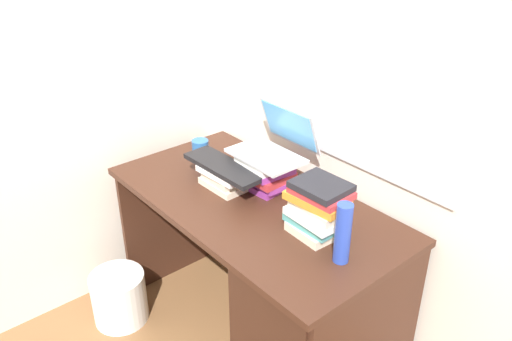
{
  "coord_description": "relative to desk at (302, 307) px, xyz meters",
  "views": [
    {
      "loc": [
        1.51,
        -1.26,
        1.97
      ],
      "look_at": [
        0.05,
        -0.03,
        0.96
      ],
      "focal_mm": 36.94,
      "sensor_mm": 36.0,
      "label": 1
    }
  ],
  "objects": [
    {
      "name": "book_stack_tall",
      "position": [
        -0.41,
        0.14,
        0.43
      ],
      "size": [
        0.25,
        0.2,
        0.15
      ],
      "color": "#8C338C",
      "rests_on": "desk"
    },
    {
      "name": "mug",
      "position": [
        -0.84,
        0.1,
        0.4
      ],
      "size": [
        0.12,
        0.08,
        0.09
      ],
      "color": "#265999",
      "rests_on": "desk"
    },
    {
      "name": "desk",
      "position": [
        0.0,
        0.0,
        0.0
      ],
      "size": [
        1.37,
        0.7,
        0.78
      ],
      "color": "#381E14",
      "rests_on": "ground"
    },
    {
      "name": "laptop",
      "position": [
        -0.41,
        0.21,
        0.55
      ],
      "size": [
        0.33,
        0.28,
        0.21
      ],
      "color": "#B7BABF",
      "rests_on": "book_stack_tall"
    },
    {
      "name": "wall_left",
      "position": [
        -1.19,
        0.03,
        0.88
      ],
      "size": [
        0.05,
        6.0,
        2.6
      ],
      "primitive_type": "cube",
      "color": "beige",
      "rests_on": "ground"
    },
    {
      "name": "wall_back",
      "position": [
        -0.35,
        0.42,
        0.88
      ],
      "size": [
        6.0,
        0.06,
        2.6
      ],
      "color": "silver",
      "rests_on": "ground"
    },
    {
      "name": "computer_mouse",
      "position": [
        -0.11,
        0.04,
        0.37
      ],
      "size": [
        0.06,
        0.1,
        0.04
      ],
      "primitive_type": "ellipsoid",
      "color": "#A5A8AD",
      "rests_on": "desk"
    },
    {
      "name": "book_stack_keyboard_riser",
      "position": [
        -0.52,
        -0.0,
        0.4
      ],
      "size": [
        0.24,
        0.16,
        0.1
      ],
      "color": "beige",
      "rests_on": "desk"
    },
    {
      "name": "ground_plane",
      "position": [
        -0.35,
        0.03,
        -0.42
      ],
      "size": [
        6.0,
        6.0,
        0.0
      ],
      "primitive_type": "plane",
      "color": "brown"
    },
    {
      "name": "wastebasket",
      "position": [
        -0.87,
        -0.43,
        -0.29
      ],
      "size": [
        0.28,
        0.28,
        0.27
      ],
      "primitive_type": "cylinder",
      "color": "silver",
      "rests_on": "ground"
    },
    {
      "name": "water_bottle",
      "position": [
        0.18,
        -0.0,
        0.47
      ],
      "size": [
        0.06,
        0.06,
        0.24
      ],
      "primitive_type": "cylinder",
      "color": "#263FA5",
      "rests_on": "desk"
    },
    {
      "name": "book_stack_side",
      "position": [
        0.0,
        0.06,
        0.47
      ],
      "size": [
        0.25,
        0.19,
        0.22
      ],
      "color": "beige",
      "rests_on": "desk"
    },
    {
      "name": "keyboard",
      "position": [
        -0.52,
        -0.0,
        0.46
      ],
      "size": [
        0.42,
        0.15,
        0.02
      ],
      "primitive_type": "cube",
      "rotation": [
        0.0,
        0.0,
        0.04
      ],
      "color": "black",
      "rests_on": "book_stack_keyboard_riser"
    }
  ]
}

